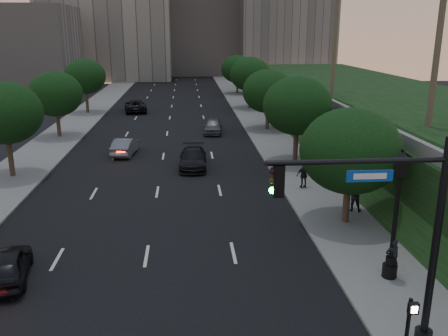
{
  "coord_description": "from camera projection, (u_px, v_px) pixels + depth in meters",
  "views": [
    {
      "loc": [
        1.97,
        -14.92,
        9.94
      ],
      "look_at": [
        3.71,
        6.85,
        3.6
      ],
      "focal_mm": 38.0,
      "sensor_mm": 36.0,
      "label": 1
    }
  ],
  "objects": [
    {
      "name": "tree_left_c",
      "position": [
        55.0,
        94.0,
        44.61
      ],
      "size": [
        5.0,
        5.0,
        6.34
      ],
      "color": "#38281C",
      "rests_on": "ground"
    },
    {
      "name": "sedan_far_left",
      "position": [
        135.0,
        106.0,
        60.13
      ],
      "size": [
        3.38,
        5.9,
        1.55
      ],
      "primitive_type": "imported",
      "rotation": [
        0.0,
        0.0,
        3.29
      ],
      "color": "black",
      "rests_on": "ground"
    },
    {
      "name": "sedan_mid_left",
      "position": [
        125.0,
        146.0,
        39.33
      ],
      "size": [
        2.06,
        4.47,
        1.42
      ],
      "primitive_type": "imported",
      "rotation": [
        0.0,
        0.0,
        3.01
      ],
      "color": "slate",
      "rests_on": "ground"
    },
    {
      "name": "traffic_signal_mast",
      "position": [
        402.0,
        243.0,
        14.56
      ],
      "size": [
        5.68,
        0.56,
        7.0
      ],
      "color": "black",
      "rests_on": "ground"
    },
    {
      "name": "embankment",
      "position": [
        398.0,
        118.0,
        44.83
      ],
      "size": [
        18.0,
        90.0,
        4.0
      ],
      "primitive_type": "cube",
      "color": "black",
      "rests_on": "ground"
    },
    {
      "name": "ground",
      "position": [
        136.0,
        320.0,
        16.9
      ],
      "size": [
        160.0,
        160.0,
        0.0
      ],
      "primitive_type": "plane",
      "color": "black",
      "rests_on": "ground"
    },
    {
      "name": "tree_right_d",
      "position": [
        250.0,
        74.0,
        61.42
      ],
      "size": [
        5.2,
        5.2,
        6.74
      ],
      "color": "#38281C",
      "rests_on": "ground"
    },
    {
      "name": "road_surface",
      "position": [
        166.0,
        138.0,
        45.61
      ],
      "size": [
        16.0,
        140.0,
        0.02
      ],
      "primitive_type": "cube",
      "color": "black",
      "rests_on": "ground"
    },
    {
      "name": "tree_right_b",
      "position": [
        297.0,
        106.0,
        35.58
      ],
      "size": [
        5.2,
        5.2,
        6.74
      ],
      "color": "#38281C",
      "rests_on": "ground"
    },
    {
      "name": "tree_left_d",
      "position": [
        85.0,
        76.0,
        57.91
      ],
      "size": [
        5.0,
        5.0,
        6.71
      ],
      "color": "#38281C",
      "rests_on": "ground"
    },
    {
      "name": "tree_right_a",
      "position": [
        350.0,
        151.0,
        24.23
      ],
      "size": [
        5.2,
        5.2,
        6.24
      ],
      "color": "#38281C",
      "rests_on": "ground"
    },
    {
      "name": "sidewalk_left",
      "position": [
        58.0,
        139.0,
        44.81
      ],
      "size": [
        4.5,
        140.0,
        0.15
      ],
      "primitive_type": "cube",
      "color": "slate",
      "rests_on": "ground"
    },
    {
      "name": "sedan_near_left",
      "position": [
        7.0,
        265.0,
        19.4
      ],
      "size": [
        2.35,
        4.29,
        1.38
      ],
      "primitive_type": "imported",
      "rotation": [
        0.0,
        0.0,
        3.33
      ],
      "color": "black",
      "rests_on": "ground"
    },
    {
      "name": "office_block_left",
      "position": [
        108.0,
        1.0,
        99.43
      ],
      "size": [
        26.0,
        20.0,
        32.0
      ],
      "primitive_type": "cube",
      "color": "gray",
      "rests_on": "ground"
    },
    {
      "name": "pedestrian_signal",
      "position": [
        409.0,
        328.0,
        13.87
      ],
      "size": [
        0.3,
        0.33,
        2.5
      ],
      "color": "black",
      "rests_on": "ground"
    },
    {
      "name": "sidewalk_right",
      "position": [
        272.0,
        135.0,
        46.38
      ],
      "size": [
        4.5,
        140.0,
        0.15
      ],
      "primitive_type": "cube",
      "color": "slate",
      "rests_on": "ground"
    },
    {
      "name": "pedestrian_c",
      "position": [
        304.0,
        175.0,
        30.52
      ],
      "size": [
        1.05,
        0.58,
        1.7
      ],
      "primitive_type": "imported",
      "rotation": [
        0.0,
        0.0,
        3.31
      ],
      "color": "black",
      "rests_on": "sidewalk_right"
    },
    {
      "name": "pedestrian_a",
      "position": [
        392.0,
        258.0,
        19.39
      ],
      "size": [
        0.68,
        0.5,
        1.7
      ],
      "primitive_type": "imported",
      "rotation": [
        0.0,
        0.0,
        3.31
      ],
      "color": "black",
      "rests_on": "sidewalk_right"
    },
    {
      "name": "street_lamp",
      "position": [
        395.0,
        221.0,
        18.91
      ],
      "size": [
        0.64,
        0.64,
        5.62
      ],
      "color": "black",
      "rests_on": "ground"
    },
    {
      "name": "parapet_wall",
      "position": [
        312.0,
        94.0,
        43.53
      ],
      "size": [
        0.35,
        90.0,
        0.7
      ],
      "primitive_type": "cube",
      "color": "slate",
      "rests_on": "embankment"
    },
    {
      "name": "sedan_near_right",
      "position": [
        193.0,
        158.0,
        35.54
      ],
      "size": [
        2.2,
        5.03,
        1.44
      ],
      "primitive_type": "imported",
      "rotation": [
        0.0,
        0.0,
        -0.04
      ],
      "color": "black",
      "rests_on": "ground"
    },
    {
      "name": "tree_left_b",
      "position": [
        5.0,
        113.0,
        32.06
      ],
      "size": [
        5.0,
        5.0,
        6.71
      ],
      "color": "#38281C",
      "rests_on": "ground"
    },
    {
      "name": "tree_right_e",
      "position": [
        237.0,
        69.0,
        75.92
      ],
      "size": [
        5.2,
        5.2,
        6.24
      ],
      "color": "#38281C",
      "rests_on": "ground"
    },
    {
      "name": "pedestrian_b",
      "position": [
        354.0,
        195.0,
        26.55
      ],
      "size": [
        1.09,
        0.97,
        1.87
      ],
      "primitive_type": "imported",
      "rotation": [
        0.0,
        0.0,
        2.8
      ],
      "color": "black",
      "rests_on": "sidewalk_right"
    },
    {
      "name": "tree_right_c",
      "position": [
        268.0,
        91.0,
        48.16
      ],
      "size": [
        5.2,
        5.2,
        6.24
      ],
      "color": "#38281C",
      "rests_on": "ground"
    },
    {
      "name": "sedan_far_right",
      "position": [
        213.0,
        126.0,
        47.55
      ],
      "size": [
        2.18,
        4.54,
        1.49
      ],
      "primitive_type": "imported",
      "rotation": [
        0.0,
        0.0,
        -0.1
      ],
      "color": "#53565A",
      "rests_on": "ground"
    },
    {
      "name": "office_block_mid",
      "position": [
        201.0,
        17.0,
        111.38
      ],
      "size": [
        22.0,
        18.0,
        26.0
      ],
      "primitive_type": "cube",
      "color": "#A7A199",
      "rests_on": "ground"
    },
    {
      "name": "office_block_filler",
      "position": [
        19.0,
        49.0,
        79.96
      ],
      "size": [
        18.0,
        16.0,
        14.0
      ],
      "primitive_type": "cube",
      "color": "#A7A199",
      "rests_on": "ground"
    }
  ]
}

